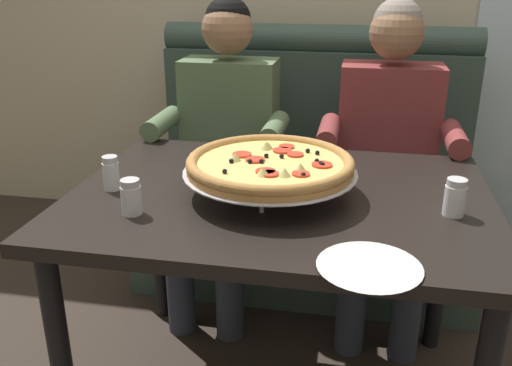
{
  "coord_description": "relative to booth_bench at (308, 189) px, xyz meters",
  "views": [
    {
      "loc": [
        0.22,
        -1.5,
        1.37
      ],
      "look_at": [
        -0.07,
        -0.02,
        0.79
      ],
      "focal_mm": 38.76,
      "sensor_mm": 36.0,
      "label": 1
    }
  ],
  "objects": [
    {
      "name": "booth_bench",
      "position": [
        0.0,
        0.0,
        0.0
      ],
      "size": [
        1.49,
        0.78,
        1.13
      ],
      "color": "#384C42",
      "rests_on": "ground_plane"
    },
    {
      "name": "dining_table",
      "position": [
        0.0,
        -0.92,
        0.26
      ],
      "size": [
        1.24,
        0.91,
        0.75
      ],
      "color": "black",
      "rests_on": "ground_plane"
    },
    {
      "name": "diner_left",
      "position": [
        -0.33,
        -0.27,
        0.31
      ],
      "size": [
        0.54,
        0.64,
        1.27
      ],
      "color": "#2D3342",
      "rests_on": "ground_plane"
    },
    {
      "name": "diner_right",
      "position": [
        0.33,
        -0.27,
        0.31
      ],
      "size": [
        0.54,
        0.64,
        1.27
      ],
      "color": "#2D3342",
      "rests_on": "ground_plane"
    },
    {
      "name": "pizza",
      "position": [
        -0.03,
        -0.94,
        0.45
      ],
      "size": [
        0.51,
        0.51,
        0.12
      ],
      "color": "silver",
      "rests_on": "dining_table"
    },
    {
      "name": "shaker_parmesan",
      "position": [
        0.48,
        -0.99,
        0.4
      ],
      "size": [
        0.06,
        0.06,
        0.1
      ],
      "color": "white",
      "rests_on": "dining_table"
    },
    {
      "name": "shaker_pepper_flakes",
      "position": [
        -0.37,
        -1.15,
        0.4
      ],
      "size": [
        0.06,
        0.06,
        0.1
      ],
      "color": "white",
      "rests_on": "dining_table"
    },
    {
      "name": "shaker_oregano",
      "position": [
        -0.5,
        -0.99,
        0.4
      ],
      "size": [
        0.05,
        0.05,
        0.1
      ],
      "color": "white",
      "rests_on": "dining_table"
    },
    {
      "name": "plate_near_left",
      "position": [
        0.26,
        -1.32,
        0.36
      ],
      "size": [
        0.24,
        0.24,
        0.02
      ],
      "color": "white",
      "rests_on": "dining_table"
    }
  ]
}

